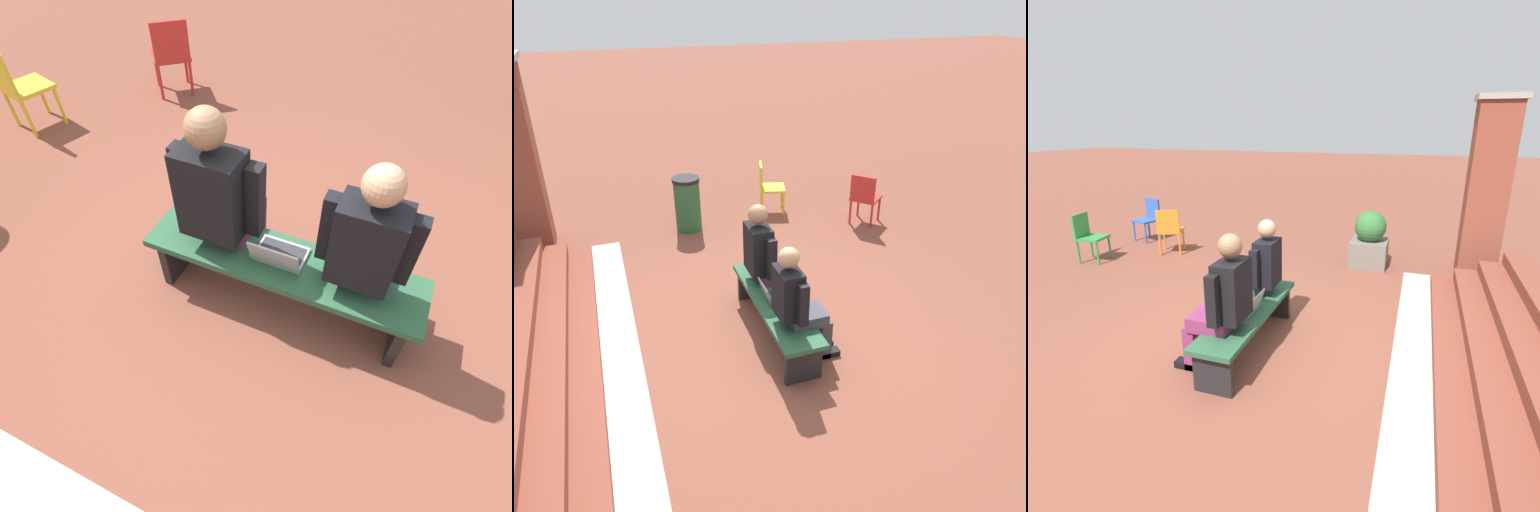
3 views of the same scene
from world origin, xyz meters
The scene contains 11 objects.
ground_plane centered at (0.00, 0.00, 0.00)m, with size 60.00×60.00×0.00m, color brown.
concrete_strip centered at (-0.12, 1.53, 0.00)m, with size 5.83×0.40×0.01m, color #B7B2A8.
brick_steps centered at (-0.12, 2.48, 0.23)m, with size 5.03×1.20×0.60m.
brick_pillar_right_of_steps centered at (3.09, 2.51, 1.36)m, with size 0.64×0.64×2.70m.
bench centered at (-0.12, -0.13, 0.35)m, with size 1.80×0.44×0.45m.
person_student centered at (-0.58, -0.20, 0.71)m, with size 0.53×0.67×1.32m.
person_adult centered at (0.32, -0.20, 0.74)m, with size 0.57×0.72×1.39m.
laptop centered at (-0.09, -0.12, 0.50)m, with size 0.32×0.29×0.21m.
plastic_chair_by_pillar centered at (2.18, -2.49, 0.48)m, with size 0.59×0.59×0.84m.
plastic_chair_foreground centered at (3.18, -1.20, 0.48)m, with size 0.52×0.52×0.84m.
litter_bin centered at (2.92, 0.22, 0.43)m, with size 0.42×0.42×0.86m.
Camera 2 is at (-4.35, 1.43, 3.44)m, focal length 35.00 mm.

